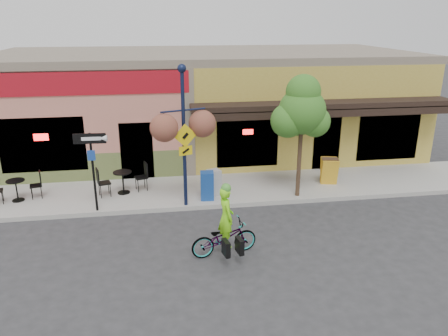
% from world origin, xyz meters
% --- Properties ---
extents(ground, '(90.00, 90.00, 0.00)m').
position_xyz_m(ground, '(0.00, 0.00, 0.00)').
color(ground, '#2D2D30').
rests_on(ground, ground).
extents(sidewalk, '(24.00, 3.00, 0.15)m').
position_xyz_m(sidewalk, '(0.00, 2.00, 0.07)').
color(sidewalk, '#9E9B93').
rests_on(sidewalk, ground).
extents(curb, '(24.00, 0.12, 0.15)m').
position_xyz_m(curb, '(0.00, 0.55, 0.07)').
color(curb, '#A8A59E').
rests_on(curb, ground).
extents(building, '(18.20, 8.20, 4.50)m').
position_xyz_m(building, '(0.00, 7.50, 2.25)').
color(building, '#C47360').
rests_on(building, ground).
extents(bicycle, '(1.86, 0.94, 0.93)m').
position_xyz_m(bicycle, '(-0.61, -2.37, 0.47)').
color(bicycle, maroon).
rests_on(bicycle, ground).
extents(cyclist_rider, '(0.50, 0.66, 1.63)m').
position_xyz_m(cyclist_rider, '(-0.56, -2.37, 0.82)').
color(cyclist_rider, '#84F219').
rests_on(cyclist_rider, ground).
extents(lamp_post, '(1.54, 0.97, 4.50)m').
position_xyz_m(lamp_post, '(-1.40, 0.65, 2.40)').
color(lamp_post, '#121B3A').
rests_on(lamp_post, sidewalk).
extents(one_way_sign, '(0.97, 0.25, 2.52)m').
position_xyz_m(one_way_sign, '(-4.20, 0.65, 1.41)').
color(one_way_sign, black).
rests_on(one_way_sign, sidewalk).
extents(cafe_set_left, '(1.72, 1.15, 0.94)m').
position_xyz_m(cafe_set_left, '(-6.90, 1.84, 0.62)').
color(cafe_set_left, black).
rests_on(cafe_set_left, sidewalk).
extents(cafe_set_right, '(1.86, 1.29, 1.02)m').
position_xyz_m(cafe_set_right, '(-3.46, 1.98, 0.66)').
color(cafe_set_right, black).
rests_on(cafe_set_right, sidewalk).
extents(newspaper_box_blue, '(0.46, 0.42, 0.96)m').
position_xyz_m(newspaper_box_blue, '(-0.66, 1.00, 0.63)').
color(newspaper_box_blue, navy).
rests_on(newspaper_box_blue, sidewalk).
extents(newspaper_box_grey, '(0.51, 0.48, 0.89)m').
position_xyz_m(newspaper_box_grey, '(-0.38, 1.36, 0.59)').
color(newspaper_box_grey, '#9D9D9D').
rests_on(newspaper_box_grey, sidewalk).
extents(street_tree, '(1.95, 1.95, 4.15)m').
position_xyz_m(street_tree, '(2.43, 0.85, 2.23)').
color(street_tree, '#3D7A26').
rests_on(street_tree, sidewalk).
extents(sandwich_board, '(0.66, 0.54, 0.97)m').
position_xyz_m(sandwich_board, '(3.86, 1.59, 0.64)').
color(sandwich_board, gold).
rests_on(sandwich_board, sidewalk).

